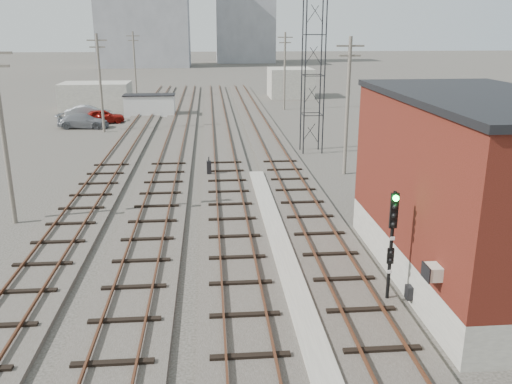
{
  "coord_description": "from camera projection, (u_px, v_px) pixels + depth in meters",
  "views": [
    {
      "loc": [
        -2.53,
        -6.84,
        9.55
      ],
      "look_at": [
        -0.45,
        17.14,
        2.2
      ],
      "focal_mm": 38.0,
      "sensor_mm": 36.0,
      "label": 1
    }
  ],
  "objects": [
    {
      "name": "track_right",
      "position": [
        268.0,
        141.0,
        46.85
      ],
      "size": [
        3.2,
        90.0,
        0.39
      ],
      "color": "#332D28",
      "rests_on": "ground"
    },
    {
      "name": "car_silver",
      "position": [
        89.0,
        113.0,
        57.6
      ],
      "size": [
        4.91,
        2.15,
        1.57
      ],
      "primitive_type": "imported",
      "rotation": [
        0.0,
        0.0,
        1.68
      ],
      "color": "#989B9F",
      "rests_on": "ground"
    },
    {
      "name": "site_trailer",
      "position": [
        150.0,
        105.0,
        60.45
      ],
      "size": [
        5.68,
        2.52,
        2.38
      ],
      "rotation": [
        0.0,
        0.0,
        0.01
      ],
      "color": "silver",
      "rests_on": "ground"
    },
    {
      "name": "utility_pole_left_b",
      "position": [
        100.0,
        81.0,
        49.96
      ],
      "size": [
        1.8,
        0.24,
        9.0
      ],
      "color": "#595147",
      "rests_on": "ground"
    },
    {
      "name": "ground",
      "position": [
        230.0,
        108.0,
        66.68
      ],
      "size": [
        320.0,
        320.0,
        0.0
      ],
      "primitive_type": "plane",
      "color": "#282621",
      "rests_on": "ground"
    },
    {
      "name": "apartment_right",
      "position": [
        245.0,
        14.0,
        149.3
      ],
      "size": [
        16.0,
        12.0,
        26.0
      ],
      "primitive_type": "cube",
      "color": "gray",
      "rests_on": "ground"
    },
    {
      "name": "track_left",
      "position": [
        127.0,
        143.0,
        45.86
      ],
      "size": [
        3.2,
        90.0,
        0.39
      ],
      "color": "#332D28",
      "rests_on": "ground"
    },
    {
      "name": "car_grey",
      "position": [
        83.0,
        121.0,
        53.14
      ],
      "size": [
        5.07,
        2.45,
        1.42
      ],
      "primitive_type": "imported",
      "rotation": [
        0.0,
        0.0,
        1.48
      ],
      "color": "slate",
      "rests_on": "ground"
    },
    {
      "name": "utility_pole_left_a",
      "position": [
        3.0,
        130.0,
        26.14
      ],
      "size": [
        1.8,
        0.24,
        9.0
      ],
      "color": "#595147",
      "rests_on": "ground"
    },
    {
      "name": "track_mid_left",
      "position": [
        175.0,
        142.0,
        46.19
      ],
      "size": [
        3.2,
        90.0,
        0.39
      ],
      "color": "#332D28",
      "rests_on": "ground"
    },
    {
      "name": "utility_pole_right_a",
      "position": [
        348.0,
        103.0,
        35.33
      ],
      "size": [
        1.8,
        0.24,
        9.0
      ],
      "color": "#595147",
      "rests_on": "ground"
    },
    {
      "name": "utility_pole_right_b",
      "position": [
        285.0,
        69.0,
        63.91
      ],
      "size": [
        1.8,
        0.24,
        9.0
      ],
      "color": "#595147",
      "rests_on": "ground"
    },
    {
      "name": "shed_right",
      "position": [
        290.0,
        83.0,
        76.37
      ],
      "size": [
        6.0,
        6.0,
        4.0
      ],
      "primitive_type": "cube",
      "color": "gray",
      "rests_on": "ground"
    },
    {
      "name": "track_mid_right",
      "position": [
        222.0,
        142.0,
        46.52
      ],
      "size": [
        3.2,
        90.0,
        0.39
      ],
      "color": "#332D28",
      "rests_on": "ground"
    },
    {
      "name": "brick_building",
      "position": [
        476.0,
        190.0,
        20.51
      ],
      "size": [
        6.54,
        12.2,
        7.22
      ],
      "color": "gray",
      "rests_on": "ground"
    },
    {
      "name": "utility_pole_left_c",
      "position": [
        135.0,
        63.0,
        73.78
      ],
      "size": [
        1.8,
        0.24,
        9.0
      ],
      "color": "#595147",
      "rests_on": "ground"
    },
    {
      "name": "apartment_left",
      "position": [
        143.0,
        4.0,
        132.28
      ],
      "size": [
        22.0,
        14.0,
        30.0
      ],
      "primitive_type": "cube",
      "color": "gray",
      "rests_on": "ground"
    },
    {
      "name": "shed_left",
      "position": [
        96.0,
        96.0,
        64.9
      ],
      "size": [
        8.0,
        5.0,
        3.2
      ],
      "primitive_type": "cube",
      "color": "gray",
      "rests_on": "ground"
    },
    {
      "name": "signal_mast",
      "position": [
        392.0,
        239.0,
        18.82
      ],
      "size": [
        0.4,
        0.42,
        4.21
      ],
      "color": "gray",
      "rests_on": "ground"
    },
    {
      "name": "switch_stand",
      "position": [
        209.0,
        168.0,
        35.89
      ],
      "size": [
        0.31,
        0.31,
        1.26
      ],
      "rotation": [
        0.0,
        0.0,
        0.09
      ],
      "color": "black",
      "rests_on": "ground"
    },
    {
      "name": "lattice_tower",
      "position": [
        314.0,
        55.0,
        41.13
      ],
      "size": [
        1.6,
        1.6,
        15.0
      ],
      "color": "black",
      "rests_on": "ground"
    },
    {
      "name": "car_red",
      "position": [
        103.0,
        116.0,
        55.71
      ],
      "size": [
        4.68,
        3.07,
        1.48
      ],
      "primitive_type": "imported",
      "rotation": [
        0.0,
        0.0,
        1.9
      ],
      "color": "maroon",
      "rests_on": "ground"
    },
    {
      "name": "platform_curb",
      "position": [
        285.0,
        260.0,
        22.86
      ],
      "size": [
        0.9,
        28.0,
        0.26
      ],
      "primitive_type": "cube",
      "color": "gray",
      "rests_on": "ground"
    }
  ]
}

